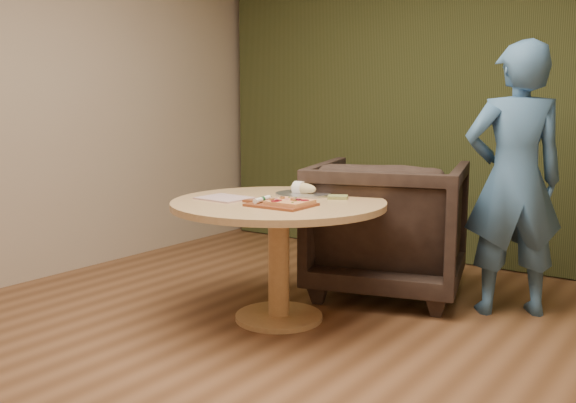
% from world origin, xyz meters
% --- Properties ---
extents(room_shell, '(5.04, 6.04, 2.84)m').
position_xyz_m(room_shell, '(0.00, 0.00, 1.40)').
color(room_shell, brown).
rests_on(room_shell, ground).
extents(curtain, '(4.80, 0.14, 2.78)m').
position_xyz_m(curtain, '(0.00, 2.90, 1.40)').
color(curtain, '#2C3216').
rests_on(curtain, ground).
extents(pedestal_table, '(1.31, 1.31, 0.75)m').
position_xyz_m(pedestal_table, '(-0.45, 0.84, 0.61)').
color(pedestal_table, tan).
rests_on(pedestal_table, ground).
extents(pizza_paddle, '(0.45, 0.28, 0.01)m').
position_xyz_m(pizza_paddle, '(-0.33, 0.69, 0.76)').
color(pizza_paddle, brown).
rests_on(pizza_paddle, pedestal_table).
extents(flatbread_pizza, '(0.22, 0.22, 0.04)m').
position_xyz_m(flatbread_pizza, '(-0.26, 0.70, 0.78)').
color(flatbread_pizza, '#E79C5A').
rests_on(flatbread_pizza, pizza_paddle).
extents(cutlery_roll, '(0.06, 0.20, 0.03)m').
position_xyz_m(cutlery_roll, '(-0.44, 0.67, 0.78)').
color(cutlery_roll, white).
rests_on(cutlery_roll, pizza_paddle).
extents(newspaper, '(0.31, 0.26, 0.01)m').
position_xyz_m(newspaper, '(-0.76, 0.70, 0.76)').
color(newspaper, silver).
rests_on(newspaper, pedestal_table).
extents(serving_tray, '(0.36, 0.36, 0.02)m').
position_xyz_m(serving_tray, '(-0.46, 1.11, 0.76)').
color(serving_tray, silver).
rests_on(serving_tray, pedestal_table).
extents(bread_roll, '(0.19, 0.09, 0.09)m').
position_xyz_m(bread_roll, '(-0.47, 1.11, 0.79)').
color(bread_roll, '#E1CA89').
rests_on(bread_roll, serving_tray).
extents(green_packet, '(0.15, 0.14, 0.02)m').
position_xyz_m(green_packet, '(-0.20, 1.12, 0.76)').
color(green_packet, olive).
rests_on(green_packet, pedestal_table).
extents(armchair, '(1.24, 1.19, 1.04)m').
position_xyz_m(armchair, '(-0.17, 1.76, 0.52)').
color(armchair, black).
rests_on(armchair, ground).
extents(person_standing, '(0.75, 0.69, 1.71)m').
position_xyz_m(person_standing, '(0.67, 1.80, 0.86)').
color(person_standing, teal).
rests_on(person_standing, ground).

